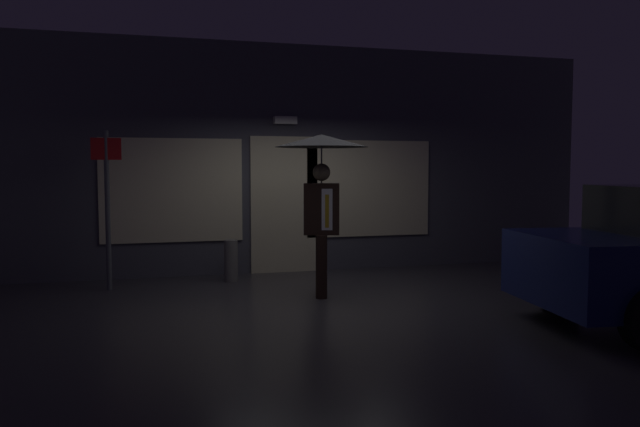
% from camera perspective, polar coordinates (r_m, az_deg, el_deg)
% --- Properties ---
extents(ground_plane, '(18.00, 18.00, 0.00)m').
position_cam_1_polar(ground_plane, '(8.20, 0.10, -7.77)').
color(ground_plane, '#38353A').
extents(building_facade, '(10.84, 0.48, 3.68)m').
position_cam_1_polar(building_facade, '(10.30, -3.49, 4.88)').
color(building_facade, '#4C4C56').
rests_on(building_facade, ground).
extents(person_with_umbrella, '(1.22, 1.22, 2.13)m').
position_cam_1_polar(person_with_umbrella, '(8.16, 0.15, 4.09)').
color(person_with_umbrella, black).
rests_on(person_with_umbrella, ground).
extents(street_sign_post, '(0.40, 0.07, 2.21)m').
position_cam_1_polar(street_sign_post, '(9.11, -18.77, 1.19)').
color(street_sign_post, '#595B60').
rests_on(street_sign_post, ground).
extents(sidewalk_bollard, '(0.20, 0.20, 0.63)m').
position_cam_1_polar(sidewalk_bollard, '(9.47, -8.10, -4.27)').
color(sidewalk_bollard, slate).
rests_on(sidewalk_bollard, ground).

